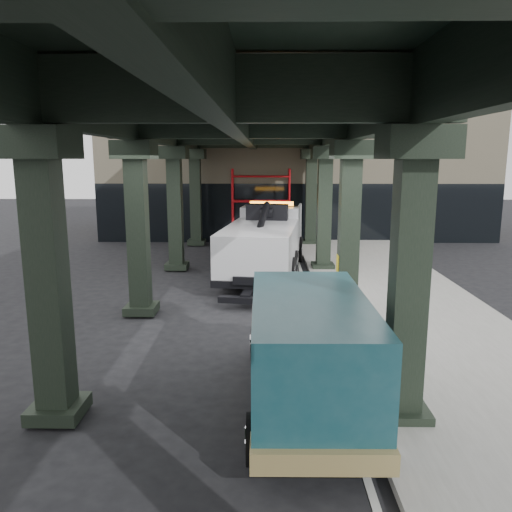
# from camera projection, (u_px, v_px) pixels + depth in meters

# --- Properties ---
(ground) EXTENTS (90.00, 90.00, 0.00)m
(ground) POSITION_uv_depth(u_px,v_px,m) (256.00, 339.00, 12.67)
(ground) COLOR black
(ground) RESTS_ON ground
(sidewalk) EXTENTS (5.00, 40.00, 0.15)m
(sidewalk) POSITION_uv_depth(u_px,v_px,m) (411.00, 313.00, 14.54)
(sidewalk) COLOR gray
(sidewalk) RESTS_ON ground
(lane_stripe) EXTENTS (0.12, 38.00, 0.01)m
(lane_stripe) POSITION_uv_depth(u_px,v_px,m) (315.00, 315.00, 14.60)
(lane_stripe) COLOR silver
(lane_stripe) RESTS_ON ground
(viaduct) EXTENTS (7.40, 32.00, 6.40)m
(viaduct) POSITION_uv_depth(u_px,v_px,m) (242.00, 123.00, 13.60)
(viaduct) COLOR black
(viaduct) RESTS_ON ground
(building) EXTENTS (22.00, 10.00, 8.00)m
(building) POSITION_uv_depth(u_px,v_px,m) (293.00, 167.00, 31.50)
(building) COLOR #C6B793
(building) RESTS_ON ground
(scaffolding) EXTENTS (3.08, 0.88, 4.00)m
(scaffolding) POSITION_uv_depth(u_px,v_px,m) (261.00, 205.00, 26.64)
(scaffolding) COLOR red
(scaffolding) RESTS_ON ground
(tow_truck) EXTENTS (3.44, 8.91, 2.85)m
(tow_truck) POSITION_uv_depth(u_px,v_px,m) (266.00, 239.00, 19.79)
(tow_truck) COLOR black
(tow_truck) RESTS_ON ground
(towed_van) EXTENTS (2.21, 5.37, 2.17)m
(towed_van) POSITION_uv_depth(u_px,v_px,m) (308.00, 348.00, 8.95)
(towed_van) COLOR #133D46
(towed_van) RESTS_ON ground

